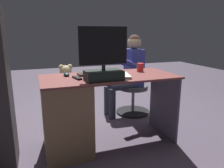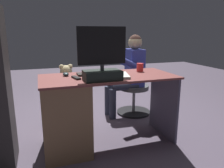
{
  "view_description": "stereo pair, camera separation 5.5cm",
  "coord_description": "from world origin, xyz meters",
  "px_view_note": "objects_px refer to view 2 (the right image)",
  "views": [
    {
      "loc": [
        0.72,
        2.5,
        1.19
      ],
      "look_at": [
        -0.16,
        0.06,
        0.57
      ],
      "focal_mm": 34.74,
      "sensor_mm": 36.0,
      "label": 1
    },
    {
      "loc": [
        0.66,
        2.51,
        1.19
      ],
      "look_at": [
        -0.16,
        0.06,
        0.57
      ],
      "focal_mm": 34.74,
      "sensor_mm": 36.0,
      "label": 2
    }
  ],
  "objects_px": {
    "cup": "(140,67)",
    "tv_remote": "(76,78)",
    "desk": "(74,112)",
    "monitor": "(102,64)",
    "teddy_bear": "(66,80)",
    "person": "(129,69)",
    "office_chair_teddy": "(68,105)",
    "keyboard": "(97,73)",
    "computer_mouse": "(66,74)",
    "visitor_chair": "(134,96)"
  },
  "relations": [
    {
      "from": "desk",
      "to": "teddy_bear",
      "type": "bearing_deg",
      "value": -91.59
    },
    {
      "from": "desk",
      "to": "person",
      "type": "bearing_deg",
      "value": -141.23
    },
    {
      "from": "computer_mouse",
      "to": "tv_remote",
      "type": "xyz_separation_m",
      "value": [
        -0.08,
        0.17,
        -0.01
      ]
    },
    {
      "from": "desk",
      "to": "teddy_bear",
      "type": "height_order",
      "value": "teddy_bear"
    },
    {
      "from": "keyboard",
      "to": "office_chair_teddy",
      "type": "distance_m",
      "value": 0.81
    },
    {
      "from": "cup",
      "to": "visitor_chair",
      "type": "relative_size",
      "value": 0.19
    },
    {
      "from": "desk",
      "to": "office_chair_teddy",
      "type": "bearing_deg",
      "value": -91.62
    },
    {
      "from": "keyboard",
      "to": "computer_mouse",
      "type": "xyz_separation_m",
      "value": [
        0.33,
        -0.02,
        0.01
      ]
    },
    {
      "from": "monitor",
      "to": "cup",
      "type": "xyz_separation_m",
      "value": [
        -0.53,
        -0.3,
        -0.1
      ]
    },
    {
      "from": "office_chair_teddy",
      "to": "tv_remote",
      "type": "bearing_deg",
      "value": 90.75
    },
    {
      "from": "cup",
      "to": "teddy_bear",
      "type": "height_order",
      "value": "cup"
    },
    {
      "from": "tv_remote",
      "to": "person",
      "type": "xyz_separation_m",
      "value": [
        -0.89,
        -0.78,
        -0.08
      ]
    },
    {
      "from": "keyboard",
      "to": "cup",
      "type": "distance_m",
      "value": 0.51
    },
    {
      "from": "desk",
      "to": "cup",
      "type": "xyz_separation_m",
      "value": [
        -0.79,
        -0.13,
        0.4
      ]
    },
    {
      "from": "computer_mouse",
      "to": "visitor_chair",
      "type": "relative_size",
      "value": 0.19
    },
    {
      "from": "desk",
      "to": "keyboard",
      "type": "distance_m",
      "value": 0.47
    },
    {
      "from": "monitor",
      "to": "visitor_chair",
      "type": "height_order",
      "value": "monitor"
    },
    {
      "from": "cup",
      "to": "tv_remote",
      "type": "height_order",
      "value": "cup"
    },
    {
      "from": "monitor",
      "to": "person",
      "type": "height_order",
      "value": "monitor"
    },
    {
      "from": "visitor_chair",
      "to": "person",
      "type": "distance_m",
      "value": 0.43
    },
    {
      "from": "cup",
      "to": "person",
      "type": "distance_m",
      "value": 0.64
    },
    {
      "from": "monitor",
      "to": "keyboard",
      "type": "height_order",
      "value": "monitor"
    },
    {
      "from": "desk",
      "to": "computer_mouse",
      "type": "distance_m",
      "value": 0.4
    },
    {
      "from": "tv_remote",
      "to": "teddy_bear",
      "type": "relative_size",
      "value": 0.41
    },
    {
      "from": "computer_mouse",
      "to": "teddy_bear",
      "type": "xyz_separation_m",
      "value": [
        -0.07,
        -0.56,
        -0.18
      ]
    },
    {
      "from": "desk",
      "to": "monitor",
      "type": "bearing_deg",
      "value": 145.74
    },
    {
      "from": "keyboard",
      "to": "teddy_bear",
      "type": "xyz_separation_m",
      "value": [
        0.26,
        -0.58,
        -0.17
      ]
    },
    {
      "from": "computer_mouse",
      "to": "teddy_bear",
      "type": "distance_m",
      "value": 0.59
    },
    {
      "from": "teddy_bear",
      "to": "person",
      "type": "height_order",
      "value": "person"
    },
    {
      "from": "office_chair_teddy",
      "to": "teddy_bear",
      "type": "height_order",
      "value": "teddy_bear"
    },
    {
      "from": "desk",
      "to": "computer_mouse",
      "type": "bearing_deg",
      "value": -70.41
    },
    {
      "from": "cup",
      "to": "tv_remote",
      "type": "relative_size",
      "value": 0.62
    },
    {
      "from": "desk",
      "to": "teddy_bear",
      "type": "xyz_separation_m",
      "value": [
        -0.02,
        -0.7,
        0.19
      ]
    },
    {
      "from": "cup",
      "to": "tv_remote",
      "type": "xyz_separation_m",
      "value": [
        0.76,
        0.16,
        -0.04
      ]
    },
    {
      "from": "cup",
      "to": "monitor",
      "type": "bearing_deg",
      "value": 29.33
    },
    {
      "from": "computer_mouse",
      "to": "tv_remote",
      "type": "relative_size",
      "value": 0.64
    },
    {
      "from": "tv_remote",
      "to": "office_chair_teddy",
      "type": "bearing_deg",
      "value": -100.75
    },
    {
      "from": "tv_remote",
      "to": "desk",
      "type": "bearing_deg",
      "value": -62.33
    },
    {
      "from": "monitor",
      "to": "computer_mouse",
      "type": "bearing_deg",
      "value": -45.54
    },
    {
      "from": "visitor_chair",
      "to": "teddy_bear",
      "type": "bearing_deg",
      "value": 2.84
    },
    {
      "from": "visitor_chair",
      "to": "person",
      "type": "bearing_deg",
      "value": 3.62
    },
    {
      "from": "monitor",
      "to": "keyboard",
      "type": "relative_size",
      "value": 1.16
    },
    {
      "from": "monitor",
      "to": "person",
      "type": "bearing_deg",
      "value": -126.24
    },
    {
      "from": "keyboard",
      "to": "office_chair_teddy",
      "type": "bearing_deg",
      "value": -65.43
    },
    {
      "from": "monitor",
      "to": "teddy_bear",
      "type": "height_order",
      "value": "monitor"
    },
    {
      "from": "computer_mouse",
      "to": "teddy_bear",
      "type": "height_order",
      "value": "teddy_bear"
    },
    {
      "from": "keyboard",
      "to": "tv_remote",
      "type": "relative_size",
      "value": 2.8
    },
    {
      "from": "keyboard",
      "to": "person",
      "type": "height_order",
      "value": "person"
    },
    {
      "from": "tv_remote",
      "to": "person",
      "type": "relative_size",
      "value": 0.13
    },
    {
      "from": "keyboard",
      "to": "teddy_bear",
      "type": "height_order",
      "value": "teddy_bear"
    }
  ]
}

